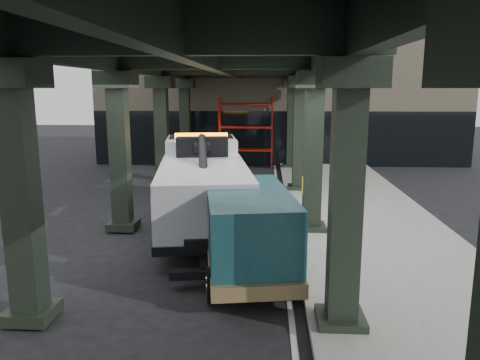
% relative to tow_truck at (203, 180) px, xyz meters
% --- Properties ---
extents(ground, '(90.00, 90.00, 0.00)m').
position_rel_tow_truck_xyz_m(ground, '(0.95, -3.06, -1.47)').
color(ground, black).
rests_on(ground, ground).
extents(sidewalk, '(5.00, 40.00, 0.15)m').
position_rel_tow_truck_xyz_m(sidewalk, '(5.45, -1.06, -1.39)').
color(sidewalk, gray).
rests_on(sidewalk, ground).
extents(lane_stripe, '(0.12, 38.00, 0.01)m').
position_rel_tow_truck_xyz_m(lane_stripe, '(2.65, -1.06, -1.46)').
color(lane_stripe, silver).
rests_on(lane_stripe, ground).
extents(viaduct, '(7.40, 32.00, 6.40)m').
position_rel_tow_truck_xyz_m(viaduct, '(0.55, -1.06, 4.00)').
color(viaduct, black).
rests_on(viaduct, ground).
extents(building, '(22.00, 10.00, 8.00)m').
position_rel_tow_truck_xyz_m(building, '(2.95, 16.94, 2.53)').
color(building, '#C6B793').
rests_on(building, ground).
extents(scaffolding, '(3.08, 0.88, 4.00)m').
position_rel_tow_truck_xyz_m(scaffolding, '(0.95, 11.59, 0.64)').
color(scaffolding, red).
rests_on(scaffolding, ground).
extents(tow_truck, '(3.80, 9.41, 3.01)m').
position_rel_tow_truck_xyz_m(tow_truck, '(0.00, 0.00, 0.00)').
color(tow_truck, black).
rests_on(tow_truck, ground).
extents(towed_van, '(2.75, 5.45, 2.12)m').
position_rel_tow_truck_xyz_m(towed_van, '(1.66, -4.24, -0.33)').
color(towed_van, '#133F46').
rests_on(towed_van, ground).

